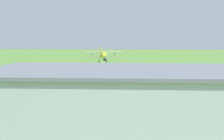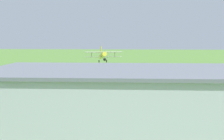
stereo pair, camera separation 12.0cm
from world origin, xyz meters
The scene contains 5 objects.
ground_plane centered at (0.00, 0.00, 0.00)m, with size 400.00×400.00×0.00m, color #568438.
hangar centered at (-3.85, 33.95, 3.62)m, with size 34.24×15.50×7.22m.
biplane centered at (4.15, -3.58, 6.40)m, with size 9.16×7.81×3.98m.
car_green centered at (13.21, 22.39, 0.84)m, with size 2.31×4.15×1.63m.
person_beside_truck centered at (-3.46, 15.20, 0.78)m, with size 0.44×0.44×1.58m.
Camera 2 is at (-3.04, 65.17, 10.64)m, focal length 45.09 mm.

